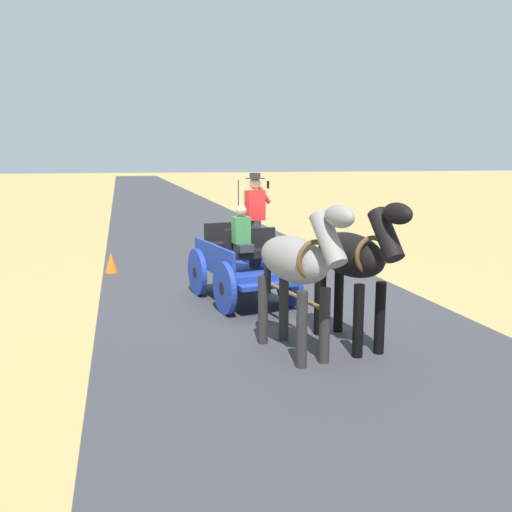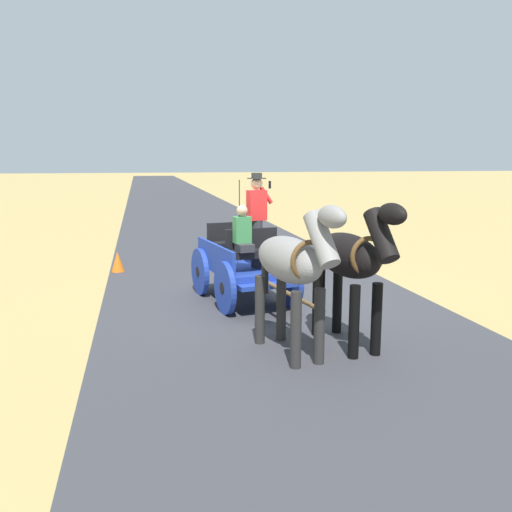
# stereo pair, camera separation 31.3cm
# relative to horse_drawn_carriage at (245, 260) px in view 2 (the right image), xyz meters

# --- Properties ---
(ground_plane) EXTENTS (200.00, 200.00, 0.00)m
(ground_plane) POSITION_rel_horse_drawn_carriage_xyz_m (-0.42, -0.12, -0.82)
(ground_plane) COLOR tan
(road_surface) EXTENTS (6.32, 160.00, 0.01)m
(road_surface) POSITION_rel_horse_drawn_carriage_xyz_m (-0.42, -0.12, -0.81)
(road_surface) COLOR #38383D
(road_surface) RESTS_ON ground
(horse_drawn_carriage) EXTENTS (1.83, 4.51, 2.50)m
(horse_drawn_carriage) POSITION_rel_horse_drawn_carriage_xyz_m (0.00, 0.00, 0.00)
(horse_drawn_carriage) COLOR #1E3899
(horse_drawn_carriage) RESTS_ON ground
(horse_near_side) EXTENTS (0.81, 2.15, 2.21)m
(horse_near_side) POSITION_rel_horse_drawn_carriage_xyz_m (-1.00, 2.90, 0.51)
(horse_near_side) COLOR black
(horse_near_side) RESTS_ON ground
(horse_off_side) EXTENTS (0.91, 2.15, 2.21)m
(horse_off_side) POSITION_rel_horse_drawn_carriage_xyz_m (-0.08, 3.06, 0.51)
(horse_off_side) COLOR gray
(horse_off_side) RESTS_ON ground
(traffic_cone) EXTENTS (0.32, 0.32, 0.50)m
(traffic_cone) POSITION_rel_horse_drawn_carriage_xyz_m (2.54, -3.44, -0.57)
(traffic_cone) COLOR orange
(traffic_cone) RESTS_ON ground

